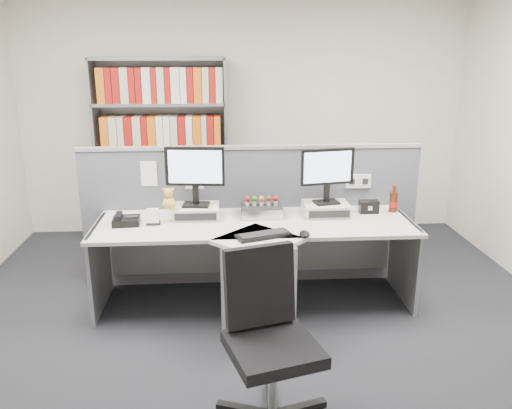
{
  "coord_description": "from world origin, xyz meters",
  "views": [
    {
      "loc": [
        -0.26,
        -3.21,
        2.08
      ],
      "look_at": [
        0.0,
        0.65,
        0.92
      ],
      "focal_mm": 36.57,
      "sensor_mm": 36.0,
      "label": 1
    }
  ],
  "objects": [
    {
      "name": "ground",
      "position": [
        0.0,
        0.0,
        0.0
      ],
      "size": [
        5.5,
        5.5,
        0.0
      ],
      "primitive_type": "plane",
      "color": "#292A31",
      "rests_on": "ground"
    },
    {
      "name": "room_shell",
      "position": [
        0.0,
        0.0,
        1.79
      ],
      "size": [
        5.04,
        5.54,
        2.72
      ],
      "color": "silver",
      "rests_on": "ground"
    },
    {
      "name": "partition",
      "position": [
        0.0,
        1.25,
        0.65
      ],
      "size": [
        3.0,
        0.08,
        1.27
      ],
      "color": "#585964",
      "rests_on": "ground"
    },
    {
      "name": "desk",
      "position": [
        0.0,
        0.6,
        0.46
      ],
      "size": [
        2.6,
        1.2,
        0.72
      ],
      "color": "beige",
      "rests_on": "ground"
    },
    {
      "name": "monitor_riser_left",
      "position": [
        -0.48,
        0.98,
        0.77
      ],
      "size": [
        0.38,
        0.31,
        0.1
      ],
      "color": "beige",
      "rests_on": "desk"
    },
    {
      "name": "monitor_riser_right",
      "position": [
        0.62,
        0.98,
        0.77
      ],
      "size": [
        0.38,
        0.31,
        0.1
      ],
      "color": "beige",
      "rests_on": "desk"
    },
    {
      "name": "monitor_left",
      "position": [
        -0.48,
        0.98,
        1.12
      ],
      "size": [
        0.49,
        0.18,
        0.5
      ],
      "color": "black",
      "rests_on": "monitor_riser_left"
    },
    {
      "name": "monitor_right",
      "position": [
        0.62,
        0.98,
        1.1
      ],
      "size": [
        0.46,
        0.18,
        0.47
      ],
      "color": "black",
      "rests_on": "monitor_riser_right"
    },
    {
      "name": "desktop_pc",
      "position": [
        0.07,
        1.0,
        0.77
      ],
      "size": [
        0.34,
        0.3,
        0.09
      ],
      "color": "black",
      "rests_on": "desk"
    },
    {
      "name": "figurines",
      "position": [
        0.07,
        0.99,
        0.86
      ],
      "size": [
        0.29,
        0.05,
        0.09
      ],
      "color": "beige",
      "rests_on": "desktop_pc"
    },
    {
      "name": "keyboard",
      "position": [
        0.04,
        0.47,
        0.73
      ],
      "size": [
        0.44,
        0.29,
        0.03
      ],
      "color": "black",
      "rests_on": "desk"
    },
    {
      "name": "mouse",
      "position": [
        0.35,
        0.44,
        0.74
      ],
      "size": [
        0.08,
        0.12,
        0.05
      ],
      "primitive_type": "ellipsoid",
      "color": "black",
      "rests_on": "desk"
    },
    {
      "name": "desk_phone",
      "position": [
        -1.04,
        0.83,
        0.75
      ],
      "size": [
        0.23,
        0.21,
        0.09
      ],
      "color": "black",
      "rests_on": "desk"
    },
    {
      "name": "desk_calendar",
      "position": [
        -0.82,
        0.81,
        0.77
      ],
      "size": [
        0.11,
        0.08,
        0.13
      ],
      "color": "black",
      "rests_on": "desk"
    },
    {
      "name": "plush_toy",
      "position": [
        -0.69,
        0.88,
        0.9
      ],
      "size": [
        0.11,
        0.11,
        0.19
      ],
      "color": "gold",
      "rests_on": "monitor_riser_left"
    },
    {
      "name": "speaker",
      "position": [
        1.0,
        1.0,
        0.77
      ],
      "size": [
        0.16,
        0.09,
        0.11
      ],
      "primitive_type": "cube",
      "color": "black",
      "rests_on": "desk"
    },
    {
      "name": "cola_bottle",
      "position": [
        1.22,
        1.02,
        0.81
      ],
      "size": [
        0.07,
        0.07,
        0.24
      ],
      "color": "#3F190A",
      "rests_on": "desk"
    },
    {
      "name": "shelving_unit",
      "position": [
        -0.9,
        2.44,
        0.98
      ],
      "size": [
        1.41,
        0.4,
        2.0
      ],
      "color": "gray",
      "rests_on": "ground"
    },
    {
      "name": "filing_cabinet",
      "position": [
        1.2,
        1.99,
        0.35
      ],
      "size": [
        0.45,
        0.61,
        0.7
      ],
      "color": "gray",
      "rests_on": "ground"
    },
    {
      "name": "desk_fan",
      "position": [
        1.2,
        1.99,
        0.99
      ],
      "size": [
        0.27,
        0.16,
        0.46
      ],
      "color": "white",
      "rests_on": "filing_cabinet"
    },
    {
      "name": "office_chair",
      "position": [
        -0.02,
        -0.61,
        0.53
      ],
      "size": [
        0.66,
        0.64,
        0.99
      ],
      "color": "silver",
      "rests_on": "ground"
    }
  ]
}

